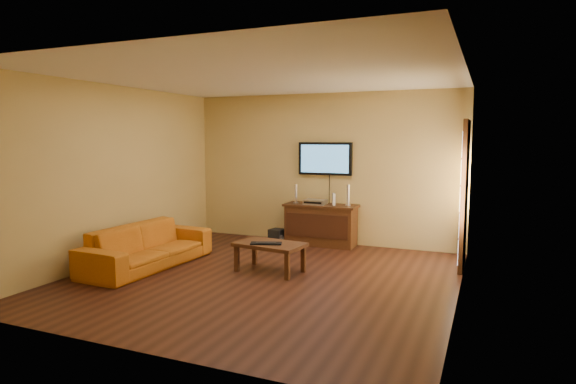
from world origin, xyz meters
The scene contains 14 objects.
ground_plane centered at (0.00, 0.00, 0.00)m, with size 5.00×5.00×0.00m, color black.
room_walls centered at (0.00, 0.62, 1.69)m, with size 5.00×5.00×5.00m.
french_door centered at (2.46, 1.70, 1.05)m, with size 0.07×1.02×2.22m.
media_console centered at (0.05, 2.24, 0.37)m, with size 1.30×0.50×0.73m.
television centered at (0.05, 2.45, 1.53)m, with size 0.99×0.08×0.59m.
coffee_table centered at (-0.05, 0.32, 0.36)m, with size 1.02×0.69×0.42m.
sofa centered at (-1.84, -0.13, 0.41)m, with size 2.12×0.62×0.83m, color #BD6415.
speaker_left centered at (-0.42, 2.23, 0.89)m, with size 0.09×0.09×0.34m.
speaker_right centered at (0.53, 2.28, 0.90)m, with size 0.10×0.10×0.36m.
av_receiver centered at (-0.05, 2.23, 0.77)m, with size 0.38×0.27×0.09m, color silver.
game_console centered at (0.28, 2.26, 0.83)m, with size 0.04×0.15×0.21m, color white.
subwoofer centered at (-0.75, 2.12, 0.12)m, with size 0.25×0.25×0.25m, color black.
bottle centered at (-0.56, 1.89, 0.09)m, with size 0.07×0.07×0.19m.
keyboard centered at (-0.07, 0.23, 0.43)m, with size 0.46×0.30×0.03m.
Camera 1 is at (2.79, -5.76, 1.89)m, focal length 30.00 mm.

